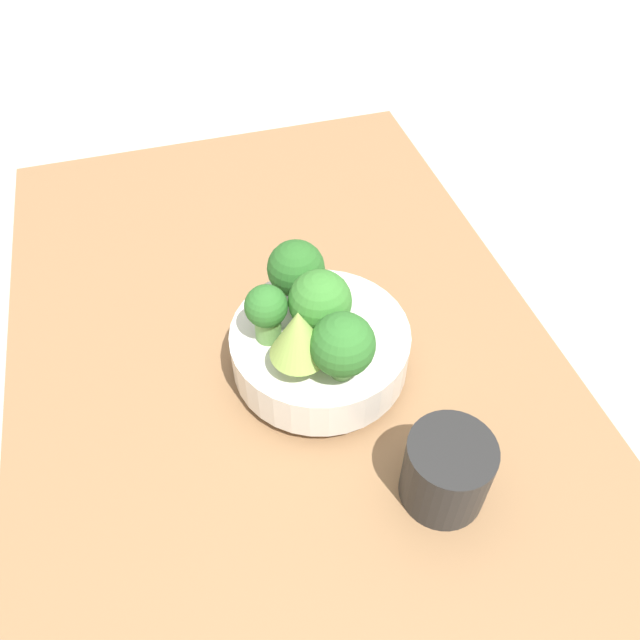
# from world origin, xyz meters

# --- Properties ---
(ground_plane) EXTENTS (6.00, 6.00, 0.00)m
(ground_plane) POSITION_xyz_m (0.00, 0.00, 0.00)
(ground_plane) COLOR #ADA89E
(table) EXTENTS (1.05, 0.65, 0.04)m
(table) POSITION_xyz_m (0.00, 0.00, 0.02)
(table) COLOR olive
(table) RESTS_ON ground_plane
(bowl) EXTENTS (0.20, 0.20, 0.07)m
(bowl) POSITION_xyz_m (-0.01, -0.03, 0.08)
(bowl) COLOR silver
(bowl) RESTS_ON table
(broccoli_floret_center) EXTENTS (0.07, 0.07, 0.08)m
(broccoli_floret_center) POSITION_xyz_m (-0.01, -0.03, 0.15)
(broccoli_floret_center) COLOR #7AB256
(broccoli_floret_center) RESTS_ON bowl
(broccoli_floret_left) EXTENTS (0.07, 0.07, 0.08)m
(broccoli_floret_left) POSITION_xyz_m (-0.07, -0.04, 0.15)
(broccoli_floret_left) COLOR #609347
(broccoli_floret_left) RESTS_ON bowl
(broccoli_floret_right) EXTENTS (0.06, 0.06, 0.08)m
(broccoli_floret_right) POSITION_xyz_m (0.05, -0.02, 0.15)
(broccoli_floret_right) COLOR #609347
(broccoli_floret_right) RESTS_ON bowl
(romanesco_piece_far) EXTENTS (0.06, 0.06, 0.09)m
(romanesco_piece_far) POSITION_xyz_m (-0.05, -0.00, 0.16)
(romanesco_piece_far) COLOR #7AB256
(romanesco_piece_far) RESTS_ON bowl
(broccoli_floret_back) EXTENTS (0.05, 0.05, 0.07)m
(broccoli_floret_back) POSITION_xyz_m (-0.00, 0.02, 0.15)
(broccoli_floret_back) COLOR #609347
(broccoli_floret_back) RESTS_ON bowl
(cup) EXTENTS (0.09, 0.09, 0.08)m
(cup) POSITION_xyz_m (-0.19, -0.11, 0.08)
(cup) COLOR black
(cup) RESTS_ON table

